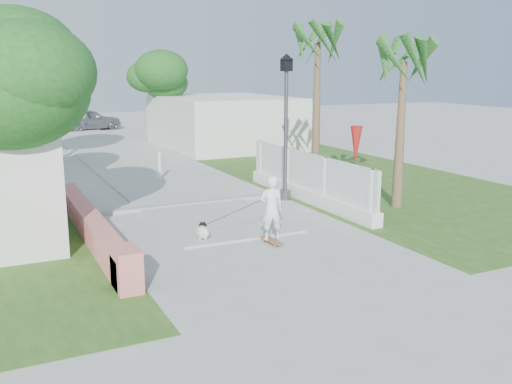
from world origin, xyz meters
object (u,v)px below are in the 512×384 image
patio_umbrella (356,146)px  dog (203,231)px  street_lamp (286,122)px  bollard (160,166)px  skateboarder (241,212)px  parked_car (89,120)px

patio_umbrella → dog: (-5.77, -2.04, -1.45)m
street_lamp → dog: bearing=-141.8°
bollard → patio_umbrella: (4.60, -5.50, 1.10)m
skateboarder → patio_umbrella: bearing=-141.0°
bollard → dog: bollard is taller
bollard → skateboarder: bearing=-92.9°
street_lamp → skateboarder: 4.98m
patio_umbrella → skateboarder: 5.68m
skateboarder → parked_car: size_ratio=0.41×
patio_umbrella → dog: size_ratio=3.75×
dog → parked_car: (2.02, 26.90, 0.47)m
street_lamp → skateboarder: size_ratio=2.63×
street_lamp → skateboarder: bearing=-131.4°
parked_car → patio_umbrella: bearing=175.9°
street_lamp → dog: 5.39m
patio_umbrella → parked_car: bearing=98.6°
patio_umbrella → parked_car: patio_umbrella is taller
bollard → dog: 7.64m
skateboarder → dog: 1.03m
skateboarder → parked_car: bearing=-80.2°
bollard → parked_car: parked_car is taller
parked_car → dog: bearing=163.1°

